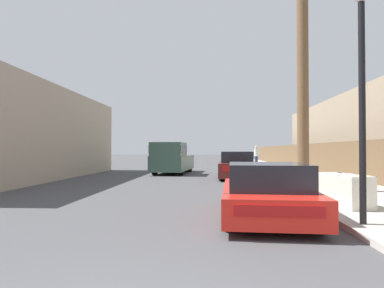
{
  "coord_description": "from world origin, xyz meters",
  "views": [
    {
      "loc": [
        0.75,
        -1.91,
        1.48
      ],
      "look_at": [
        0.11,
        9.39,
        1.68
      ],
      "focal_mm": 32.0,
      "sensor_mm": 36.0,
      "label": 1
    }
  ],
  "objects_px": {
    "parked_sports_car_red": "(266,193)",
    "utility_pole": "(303,57)",
    "street_lamp": "(362,86)",
    "pickup_truck": "(172,158)",
    "pedestrian": "(256,155)",
    "discarded_fridge": "(344,190)",
    "car_parked_mid": "(237,166)"
  },
  "relations": [
    {
      "from": "pickup_truck",
      "to": "utility_pole",
      "type": "bearing_deg",
      "value": 124.9
    },
    {
      "from": "car_parked_mid",
      "to": "pedestrian",
      "type": "bearing_deg",
      "value": 80.76
    },
    {
      "from": "street_lamp",
      "to": "discarded_fridge",
      "type": "bearing_deg",
      "value": 77.62
    },
    {
      "from": "parked_sports_car_red",
      "to": "utility_pole",
      "type": "xyz_separation_m",
      "value": [
        1.92,
        4.27,
        4.09
      ]
    },
    {
      "from": "street_lamp",
      "to": "pedestrian",
      "type": "distance_m",
      "value": 23.12
    },
    {
      "from": "utility_pole",
      "to": "pedestrian",
      "type": "height_order",
      "value": "utility_pole"
    },
    {
      "from": "utility_pole",
      "to": "pedestrian",
      "type": "relative_size",
      "value": 5.13
    },
    {
      "from": "parked_sports_car_red",
      "to": "utility_pole",
      "type": "bearing_deg",
      "value": 69.19
    },
    {
      "from": "parked_sports_car_red",
      "to": "car_parked_mid",
      "type": "height_order",
      "value": "car_parked_mid"
    },
    {
      "from": "discarded_fridge",
      "to": "pedestrian",
      "type": "relative_size",
      "value": 0.95
    },
    {
      "from": "pickup_truck",
      "to": "street_lamp",
      "type": "xyz_separation_m",
      "value": [
        5.24,
        -14.77,
        1.72
      ]
    },
    {
      "from": "discarded_fridge",
      "to": "street_lamp",
      "type": "bearing_deg",
      "value": -113.63
    },
    {
      "from": "street_lamp",
      "to": "pedestrian",
      "type": "height_order",
      "value": "street_lamp"
    },
    {
      "from": "discarded_fridge",
      "to": "parked_sports_car_red",
      "type": "height_order",
      "value": "parked_sports_car_red"
    },
    {
      "from": "car_parked_mid",
      "to": "pedestrian",
      "type": "relative_size",
      "value": 2.59
    },
    {
      "from": "discarded_fridge",
      "to": "car_parked_mid",
      "type": "relative_size",
      "value": 0.37
    },
    {
      "from": "pedestrian",
      "to": "car_parked_mid",
      "type": "bearing_deg",
      "value": -102.2
    },
    {
      "from": "discarded_fridge",
      "to": "street_lamp",
      "type": "height_order",
      "value": "street_lamp"
    },
    {
      "from": "pedestrian",
      "to": "pickup_truck",
      "type": "bearing_deg",
      "value": -127.29
    },
    {
      "from": "utility_pole",
      "to": "pedestrian",
      "type": "xyz_separation_m",
      "value": [
        0.73,
        17.75,
        -3.63
      ]
    },
    {
      "from": "pickup_truck",
      "to": "car_parked_mid",
      "type": "bearing_deg",
      "value": 142.46
    },
    {
      "from": "parked_sports_car_red",
      "to": "utility_pole",
      "type": "relative_size",
      "value": 0.47
    },
    {
      "from": "car_parked_mid",
      "to": "street_lamp",
      "type": "relative_size",
      "value": 1.03
    },
    {
      "from": "car_parked_mid",
      "to": "utility_pole",
      "type": "xyz_separation_m",
      "value": [
        1.79,
        -6.08,
        3.99
      ]
    },
    {
      "from": "discarded_fridge",
      "to": "pedestrian",
      "type": "xyz_separation_m",
      "value": [
        0.6,
        20.95,
        0.51
      ]
    },
    {
      "from": "pickup_truck",
      "to": "street_lamp",
      "type": "distance_m",
      "value": 15.77
    },
    {
      "from": "street_lamp",
      "to": "pickup_truck",
      "type": "bearing_deg",
      "value": 109.52
    },
    {
      "from": "street_lamp",
      "to": "utility_pole",
      "type": "bearing_deg",
      "value": 86.53
    },
    {
      "from": "street_lamp",
      "to": "pedestrian",
      "type": "bearing_deg",
      "value": 87.38
    },
    {
      "from": "discarded_fridge",
      "to": "car_parked_mid",
      "type": "bearing_deg",
      "value": 90.48
    },
    {
      "from": "discarded_fridge",
      "to": "street_lamp",
      "type": "distance_m",
      "value": 3.05
    },
    {
      "from": "parked_sports_car_red",
      "to": "car_parked_mid",
      "type": "distance_m",
      "value": 10.35
    }
  ]
}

